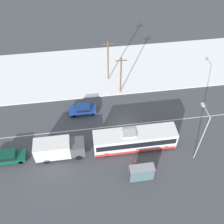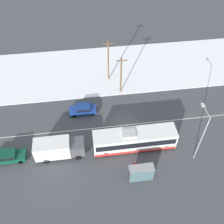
% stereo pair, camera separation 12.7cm
% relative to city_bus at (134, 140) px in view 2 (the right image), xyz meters
% --- Properties ---
extents(ground_plane, '(120.00, 120.00, 0.00)m').
position_rel_city_bus_xyz_m(ground_plane, '(-0.64, 4.01, -1.59)').
color(ground_plane, '#424449').
extents(snow_lot, '(80.00, 14.17, 0.12)m').
position_rel_city_bus_xyz_m(snow_lot, '(-0.64, 17.74, -1.53)').
color(snow_lot, white).
rests_on(snow_lot, ground_plane).
extents(lane_marking_center, '(60.00, 0.12, 0.00)m').
position_rel_city_bus_xyz_m(lane_marking_center, '(-0.64, 4.01, -1.58)').
color(lane_marking_center, silver).
rests_on(lane_marking_center, ground_plane).
extents(city_bus, '(11.32, 2.57, 3.24)m').
position_rel_city_bus_xyz_m(city_bus, '(0.00, 0.00, 0.00)').
color(city_bus, white).
rests_on(city_bus, ground_plane).
extents(box_truck, '(6.61, 2.30, 2.92)m').
position_rel_city_bus_xyz_m(box_truck, '(-10.34, -0.05, 0.03)').
color(box_truck, silver).
rests_on(box_truck, ground_plane).
extents(sedan_car, '(4.17, 1.80, 1.47)m').
position_rel_city_bus_xyz_m(sedan_car, '(-6.70, 7.41, -0.78)').
color(sedan_car, navy).
rests_on(sedan_car, ground_plane).
extents(parked_car_near_truck, '(4.64, 1.80, 1.50)m').
position_rel_city_bus_xyz_m(parked_car_near_truck, '(-17.19, 0.10, -0.77)').
color(parked_car_near_truck, '#0F4733').
rests_on(parked_car_near_truck, ground_plane).
extents(pedestrian_at_stop, '(0.66, 0.29, 1.84)m').
position_rel_city_bus_xyz_m(pedestrian_at_stop, '(-0.61, -3.65, -0.46)').
color(pedestrian_at_stop, '#23232D').
rests_on(pedestrian_at_stop, ground_plane).
extents(bus_shelter, '(3.11, 1.20, 2.40)m').
position_rel_city_bus_xyz_m(bus_shelter, '(-0.09, -5.18, 0.10)').
color(bus_shelter, gray).
rests_on(bus_shelter, ground_plane).
extents(streetlamp, '(0.36, 2.54, 8.35)m').
position_rel_city_bus_xyz_m(streetlamp, '(7.75, -2.50, 3.59)').
color(streetlamp, '#9EA3A8').
rests_on(streetlamp, ground_plane).
extents(utility_pole_roadside, '(1.80, 0.24, 7.02)m').
position_rel_city_bus_xyz_m(utility_pole_roadside, '(-0.15, 11.34, 2.11)').
color(utility_pole_roadside, brown).
rests_on(utility_pole_roadside, ground_plane).
extents(utility_pole_snowlot, '(1.80, 0.24, 7.86)m').
position_rel_city_bus_xyz_m(utility_pole_snowlot, '(-1.75, 14.91, 2.53)').
color(utility_pole_snowlot, brown).
rests_on(utility_pole_snowlot, ground_plane).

